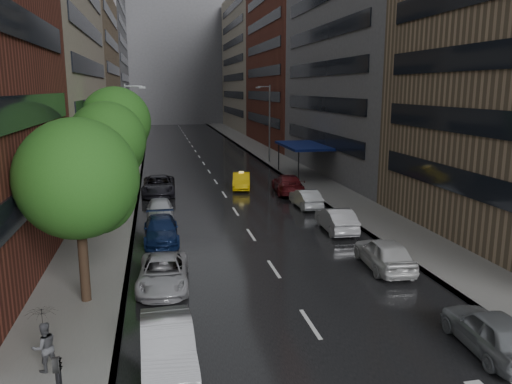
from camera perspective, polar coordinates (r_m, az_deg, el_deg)
ground at (r=16.50m, az=10.70°, el=-20.75°), size 220.00×220.00×0.00m
road at (r=63.66m, az=-6.36°, el=3.79°), size 14.00×140.00×0.01m
sidewalk_left at (r=63.51m, az=-14.48°, el=3.53°), size 4.00×140.00×0.15m
sidewalk_right at (r=65.05m, az=1.58°, el=4.09°), size 4.00×140.00×0.15m
buildings_left at (r=72.58m, az=-19.75°, el=16.83°), size 8.00×108.00×38.00m
buildings_right at (r=72.74m, az=5.22°, el=16.68°), size 8.05×109.10×36.00m
building_far at (r=131.12m, az=-9.30°, el=14.82°), size 40.00×14.00×32.00m
tree_near at (r=20.98m, az=-19.72°, el=1.40°), size 4.85×4.85×7.73m
tree_mid at (r=33.72m, az=-16.70°, el=5.63°), size 5.03×5.03×8.01m
tree_far at (r=42.13m, az=-15.75°, el=7.72°), size 5.62×5.62×8.95m
taxi at (r=44.38m, az=-1.69°, el=1.28°), size 2.21×4.48×1.41m
parked_cars_left at (r=31.11m, az=-10.84°, el=-3.45°), size 2.86×32.33×1.60m
parked_cars_right at (r=31.89m, az=9.00°, el=-2.96°), size 2.79×31.82×1.60m
ped_black_umbrella at (r=17.29m, az=-23.13°, el=-14.67°), size 0.97×0.98×2.09m
street_lamp_left at (r=43.04m, az=-14.40°, el=6.21°), size 1.74×0.22×9.00m
street_lamp_right at (r=59.43m, az=1.48°, el=8.03°), size 1.74×0.22×9.00m
awning at (r=50.28m, az=5.43°, el=5.28°), size 4.00×8.00×3.12m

